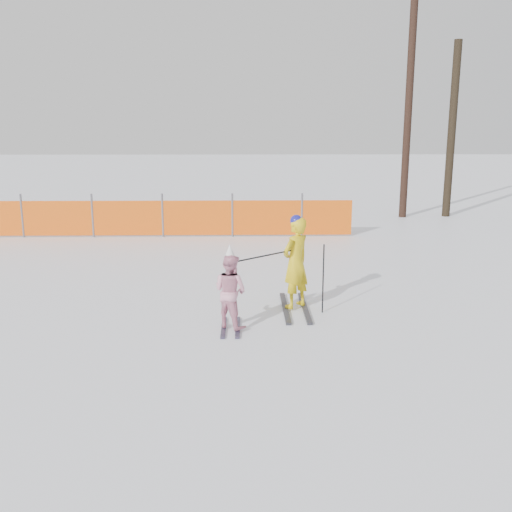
# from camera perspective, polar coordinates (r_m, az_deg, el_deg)

# --- Properties ---
(ground) EXTENTS (120.00, 120.00, 0.00)m
(ground) POSITION_cam_1_polar(r_m,az_deg,el_deg) (9.23, 0.06, -6.75)
(ground) COLOR white
(ground) RESTS_ON ground
(adult) EXTENTS (0.67, 1.70, 1.65)m
(adult) POSITION_cam_1_polar(r_m,az_deg,el_deg) (9.75, 3.99, -0.73)
(adult) COLOR black
(adult) RESTS_ON ground
(child) EXTENTS (0.72, 0.95, 1.35)m
(child) POSITION_cam_1_polar(r_m,az_deg,el_deg) (8.83, -2.59, -3.46)
(child) COLOR black
(child) RESTS_ON ground
(ski_poles) EXTENTS (1.47, 0.82, 1.19)m
(ski_poles) POSITION_cam_1_polar(r_m,az_deg,el_deg) (9.41, 3.85, -1.15)
(ski_poles) COLOR black
(ski_poles) RESTS_ON ground
(safety_fence) EXTENTS (15.47, 0.06, 1.25)m
(safety_fence) POSITION_cam_1_polar(r_m,az_deg,el_deg) (17.08, -17.12, 3.65)
(safety_fence) COLOR #595960
(safety_fence) RESTS_ON ground
(tree_trunks) EXTENTS (1.86, 0.42, 7.44)m
(tree_trunks) POSITION_cam_1_polar(r_m,az_deg,el_deg) (20.91, 16.94, 12.97)
(tree_trunks) COLOR black
(tree_trunks) RESTS_ON ground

